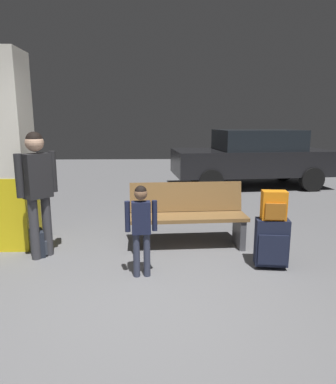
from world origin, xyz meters
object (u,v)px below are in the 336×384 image
Objects in this scene: child at (141,221)px; backpack_dark_floor at (38,243)px; bench at (188,216)px; parked_car_near at (253,157)px; suitcase at (272,242)px; structural_pillar at (8,153)px; adult at (37,182)px; backpack_bright at (274,206)px.

backpack_dark_floor is (-1.39, 0.67, -0.48)m from child.
parked_car_near is (2.13, 4.45, 0.36)m from bench.
bench is 4.78× the size of backpack_dark_floor.
suitcase is at bearing 6.46° from child.
structural_pillar reaches higher than adult.
backpack_bright reaches higher than backpack_dark_floor.
adult is at bearing -32.22° from backpack_dark_floor.
suitcase is 2.96m from adult.
adult is (0.52, -0.46, -0.32)m from structural_pillar.
backpack_bright is 0.32× the size of child.
structural_pillar is 7.77× the size of backpack_bright.
child is 1.49m from adult.
structural_pillar is 2.52× the size of child.
child is 1.61m from backpack_dark_floor.
backpack_dark_floor is (-0.07, 0.05, -0.83)m from adult.
parked_car_near is (4.05, 4.79, -0.19)m from adult.
backpack_bright is (3.37, -0.90, -0.54)m from structural_pillar.
bench is at bearing 140.15° from backpack_bright.
backpack_bright is 5.37m from parked_car_near.
parked_car_near is (1.20, 5.23, 0.03)m from backpack_bright.
backpack_dark_floor is 0.08× the size of parked_car_near.
bench is 2.69× the size of suitcase.
parked_car_near is at bearing 77.06° from suitcase.
child is (-1.54, -0.17, -0.12)m from backpack_bright.
suitcase is (0.93, -0.78, -0.12)m from bench.
parked_car_near is at bearing 77.06° from backpack_bright.
child reaches higher than suitcase.
parked_car_near is at bearing 48.97° from backpack_dark_floor.
structural_pillar is 2.59m from bench.
backpack_bright is at bearing -15.00° from structural_pillar.
adult is 6.27m from parked_car_near.
structural_pillar is 1.29m from backpack_dark_floor.
structural_pillar is at bearing 177.05° from bench.
structural_pillar is 3.63m from suitcase.
structural_pillar is at bearing 149.58° from child.
structural_pillar is at bearing 138.72° from adult.
parked_car_near reaches higher than child.
structural_pillar reaches higher than child.
adult is at bearing 154.75° from child.
child reaches higher than backpack_bright.
bench is at bearing 9.82° from adult.
structural_pillar is 7.77× the size of backpack_dark_floor.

